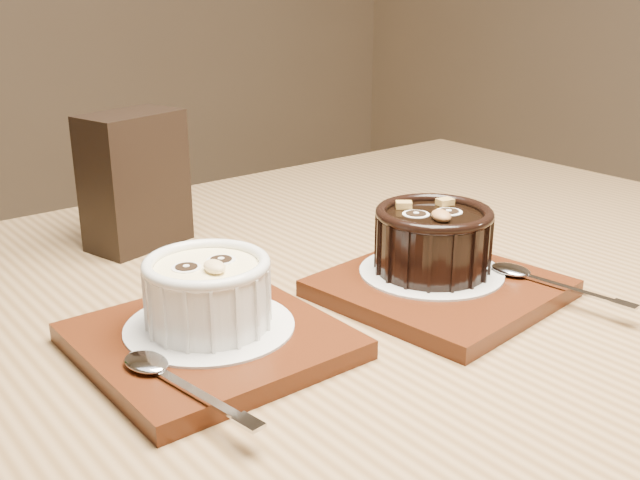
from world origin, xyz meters
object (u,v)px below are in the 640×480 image
Objects in this scene: table at (311,389)px; condiment_stand at (135,180)px; ramekin_white at (208,289)px; tray_left at (210,341)px; tray_right at (440,288)px; ramekin_dark at (433,237)px.

table is 8.97× the size of condiment_stand.
condiment_stand is (0.04, 0.25, 0.02)m from ramekin_white.
table is at bearing -72.07° from condiment_stand.
tray_left is at bearing -116.86° from ramekin_white.
tray_right is (0.21, -0.02, 0.00)m from tray_left.
condiment_stand reaches higher than ramekin_white.
ramekin_white is at bearing -99.36° from condiment_stand.
condiment_stand is at bearing 144.77° from ramekin_dark.
tray_right is at bearing -7.34° from ramekin_white.
ramekin_white reaches higher than table.
ramekin_white is (0.00, 0.01, 0.04)m from tray_left.
ramekin_white is 0.22m from tray_right.
ramekin_white is 0.22m from ramekin_dark.
condiment_stand is (-0.07, 0.22, 0.16)m from table.
ramekin_dark is at bearing -2.37° from ramekin_white.
condiment_stand is at bearing 121.15° from tray_right.
tray_left is 0.22m from ramekin_dark.
ramekin_dark is 0.32m from condiment_stand.
table is 0.18m from ramekin_dark.
tray_left reaches higher than table.
condiment_stand is (0.04, 0.26, 0.06)m from tray_left.
ramekin_white is at bearing 171.85° from tray_right.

